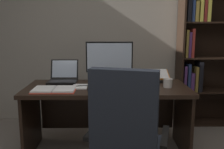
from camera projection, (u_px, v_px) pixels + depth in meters
wall_back at (117, 19)px, 3.56m from camera, size 4.65×0.12×2.87m
desk at (107, 102)px, 2.76m from camera, size 1.67×0.70×0.72m
bookshelf at (205, 37)px, 3.38m from camera, size 0.90×0.33×2.30m
office_chair at (126, 146)px, 1.93m from camera, size 0.69×0.60×1.05m
monitor at (109, 61)px, 2.82m from camera, size 0.52×0.16×0.45m
laptop at (63, 77)px, 2.86m from camera, size 0.31×0.31×0.23m
keyboard at (110, 88)px, 2.52m from camera, size 0.42×0.15×0.02m
computer_mouse at (140, 87)px, 2.53m from camera, size 0.06×0.10×0.04m
reading_stand_with_book at (156, 75)px, 2.91m from camera, size 0.30×0.25×0.12m
open_binder at (54, 89)px, 2.47m from camera, size 0.41×0.26×0.02m
notepad at (80, 87)px, 2.62m from camera, size 0.15×0.21×0.01m
pen at (82, 86)px, 2.62m from camera, size 0.14×0.04×0.01m
coffee_mug at (168, 83)px, 2.60m from camera, size 0.09×0.09×0.09m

